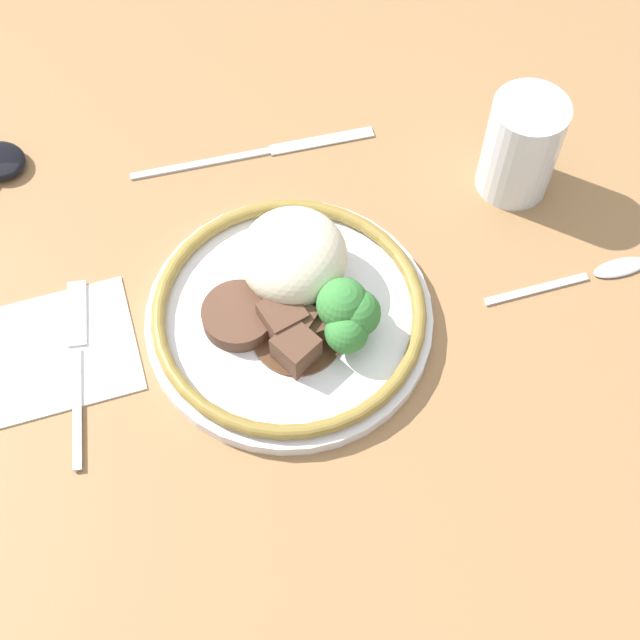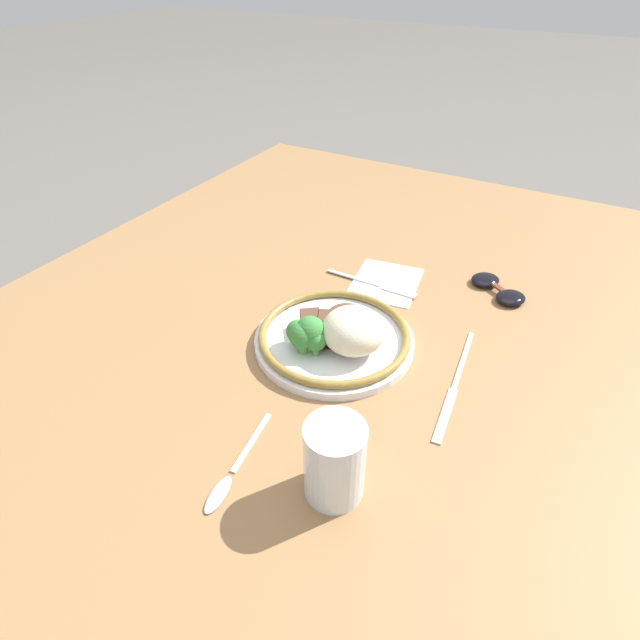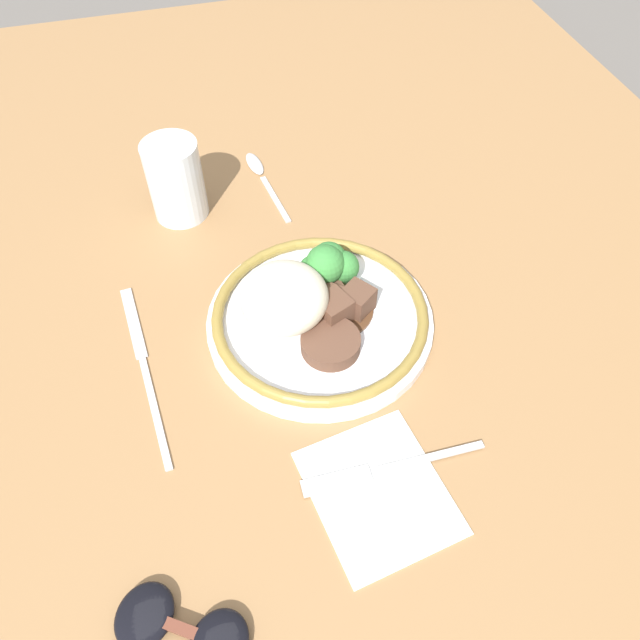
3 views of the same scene
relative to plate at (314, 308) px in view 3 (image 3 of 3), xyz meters
The scene contains 9 objects.
ground_plane 0.07m from the plate, 42.62° to the left, with size 8.00×8.00×0.00m, color #5B5651.
dining_table 0.05m from the plate, 42.62° to the left, with size 1.54×1.20×0.05m.
napkin 0.20m from the plate, behind, with size 0.15×0.13×0.00m.
plate is the anchor object (origin of this frame).
juice_glass 0.24m from the plate, 27.47° to the left, with size 0.07×0.07×0.10m.
fork 0.18m from the plate, behind, with size 0.02×0.17×0.00m.
knife 0.18m from the plate, 91.73° to the left, with size 0.23×0.03×0.00m.
spoon 0.27m from the plate, ahead, with size 0.15×0.03×0.01m.
sunglasses 0.32m from the plate, 146.45° to the left, with size 0.10×0.12×0.02m.
Camera 3 is at (-0.42, 0.10, 0.57)m, focal length 35.00 mm.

